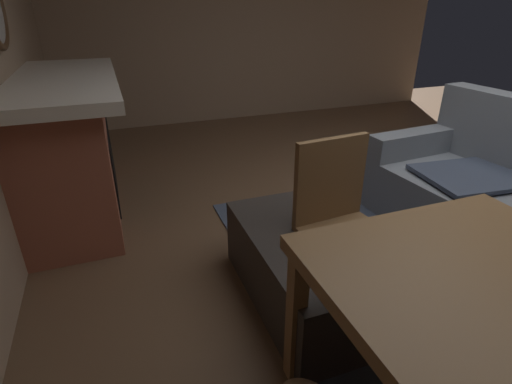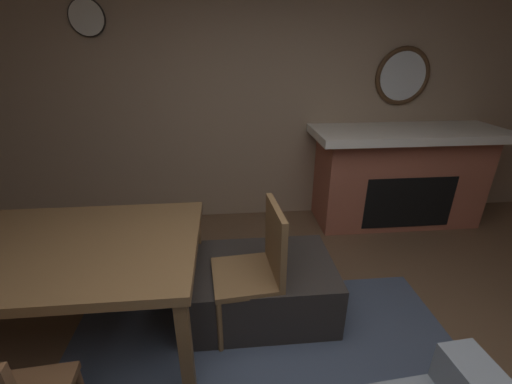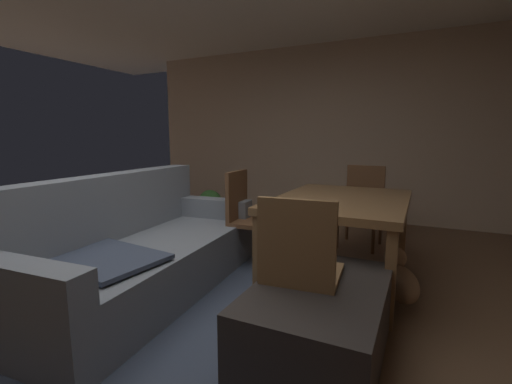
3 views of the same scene
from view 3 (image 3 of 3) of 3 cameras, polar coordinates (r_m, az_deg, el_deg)
name	(u,v)px [view 3 (image 3 of 3)]	position (r m, az deg, el deg)	size (l,w,h in m)	color
floor	(157,325)	(2.60, -15.95, -20.34)	(9.12, 9.12, 0.00)	brown
wall_right_window_side	(318,132)	(5.68, 10.10, 9.62)	(0.12, 5.87, 2.67)	#C4AA91
area_rug	(213,323)	(2.55, -7.07, -20.52)	(2.60, 2.00, 0.01)	#3D475B
couch	(138,254)	(3.01, -18.80, -9.59)	(2.28, 1.11, 0.96)	slate
ottoman_coffee_table	(319,319)	(2.18, 10.38, -19.85)	(1.10, 0.71, 0.42)	#2D2826
tv_remote	(308,281)	(2.10, 8.55, -14.33)	(0.05, 0.16, 0.02)	black
dining_table	(341,206)	(3.12, 13.86, -2.26)	(1.50, 1.07, 0.74)	brown
dining_chair_west	(300,264)	(2.09, 7.25, -11.70)	(0.48, 0.48, 0.93)	brown
dining_chair_north	(247,212)	(3.45, -1.52, -3.34)	(0.47, 0.47, 0.93)	brown
dining_chair_east	(363,201)	(4.25, 17.11, -1.39)	(0.47, 0.47, 0.93)	brown
potted_plant	(210,205)	(5.00, -7.56, -2.20)	(0.36, 0.36, 0.52)	beige
small_dog	(400,279)	(2.94, 22.58, -13.07)	(0.56, 0.36, 0.33)	#8C6B4C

